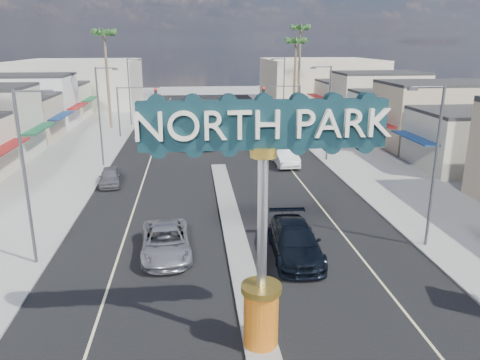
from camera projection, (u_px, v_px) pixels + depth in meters
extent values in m
plane|color=gray|center=(218.00, 163.00, 44.46)|extent=(160.00, 160.00, 0.00)
cube|color=black|center=(218.00, 163.00, 44.46)|extent=(20.00, 120.00, 0.01)
cube|color=gray|center=(232.00, 226.00, 29.18)|extent=(1.30, 30.00, 0.16)
cube|color=gray|center=(66.00, 167.00, 43.04)|extent=(8.00, 120.00, 0.12)
cube|color=gray|center=(360.00, 159.00, 45.84)|extent=(8.00, 120.00, 0.12)
cube|color=beige|center=(2.00, 115.00, 53.61)|extent=(12.00, 42.00, 6.00)
cube|color=#B7B29E|center=(403.00, 109.00, 58.40)|extent=(12.00, 42.00, 6.00)
cube|color=#B7B29E|center=(81.00, 83.00, 84.04)|extent=(20.00, 20.00, 8.00)
cube|color=beige|center=(319.00, 81.00, 88.43)|extent=(20.00, 20.00, 8.00)
cylinder|color=#CF460F|center=(261.00, 317.00, 17.40)|extent=(1.30, 1.30, 2.20)
cylinder|color=gold|center=(261.00, 288.00, 17.05)|extent=(1.50, 1.50, 0.25)
cylinder|color=#B7B7BC|center=(262.00, 224.00, 16.33)|extent=(0.36, 0.36, 4.80)
cylinder|color=gold|center=(263.00, 152.00, 15.60)|extent=(0.90, 0.90, 0.35)
cube|color=#0F292F|center=(264.00, 124.00, 15.34)|extent=(8.20, 0.50, 1.60)
cylinder|color=#47474C|center=(119.00, 112.00, 55.86)|extent=(0.18, 0.18, 6.00)
cylinder|color=#47474C|center=(138.00, 88.00, 55.28)|extent=(5.00, 0.12, 0.12)
cube|color=black|center=(156.00, 92.00, 55.62)|extent=(0.32, 0.32, 1.00)
sphere|color=red|center=(155.00, 89.00, 55.36)|extent=(0.22, 0.22, 0.22)
cylinder|color=#47474C|center=(299.00, 110.00, 58.05)|extent=(0.18, 0.18, 6.00)
cylinder|color=#47474C|center=(280.00, 86.00, 56.98)|extent=(5.00, 0.12, 0.12)
cube|color=black|center=(264.00, 91.00, 56.92)|extent=(0.32, 0.32, 1.00)
sphere|color=red|center=(264.00, 88.00, 56.66)|extent=(0.22, 0.22, 0.22)
cylinder|color=#47474C|center=(25.00, 181.00, 23.05)|extent=(0.16, 0.16, 9.00)
cylinder|color=#47474C|center=(33.00, 91.00, 21.89)|extent=(1.80, 0.10, 0.10)
cube|color=#47474C|center=(51.00, 93.00, 22.00)|extent=(0.50, 0.22, 0.15)
cylinder|color=#47474C|center=(100.00, 118.00, 42.12)|extent=(0.16, 0.16, 9.00)
cylinder|color=#47474C|center=(106.00, 68.00, 40.96)|extent=(1.80, 0.10, 0.10)
cube|color=#47474C|center=(115.00, 69.00, 41.07)|extent=(0.50, 0.22, 0.15)
cylinder|color=#47474C|center=(129.00, 93.00, 63.10)|extent=(0.16, 0.16, 9.00)
cylinder|color=#47474C|center=(134.00, 59.00, 61.94)|extent=(1.80, 0.10, 0.10)
cube|color=#47474C|center=(140.00, 60.00, 62.05)|extent=(0.50, 0.22, 0.15)
cylinder|color=#47474C|center=(435.00, 170.00, 25.16)|extent=(0.16, 0.16, 9.00)
cylinder|color=#47474C|center=(428.00, 87.00, 23.82)|extent=(1.80, 0.10, 0.10)
cube|color=#47474C|center=(413.00, 89.00, 23.77)|extent=(0.50, 0.22, 0.15)
cylinder|color=#47474C|center=(329.00, 115.00, 44.24)|extent=(0.16, 0.16, 9.00)
cylinder|color=#47474C|center=(322.00, 67.00, 42.90)|extent=(1.80, 0.10, 0.10)
cube|color=#47474C|center=(313.00, 68.00, 42.84)|extent=(0.50, 0.22, 0.15)
cylinder|color=#47474C|center=(284.00, 91.00, 65.21)|extent=(0.16, 0.16, 9.00)
cylinder|color=#47474C|center=(278.00, 59.00, 63.87)|extent=(1.80, 0.10, 0.10)
cube|color=#47474C|center=(272.00, 59.00, 63.82)|extent=(0.50, 0.22, 0.15)
cylinder|color=brown|center=(108.00, 83.00, 60.53)|extent=(0.36, 0.36, 12.00)
cylinder|color=brown|center=(295.00, 81.00, 68.98)|extent=(0.36, 0.36, 11.00)
cylinder|color=brown|center=(299.00, 72.00, 74.62)|extent=(0.36, 0.36, 13.00)
imported|color=#A7A8AC|center=(166.00, 241.00, 25.19)|extent=(2.96, 5.76, 1.56)
imported|color=black|center=(295.00, 241.00, 24.95)|extent=(2.75, 6.21, 1.77)
imported|color=slate|center=(110.00, 176.00, 37.64)|extent=(2.04, 4.26, 1.40)
imported|color=white|center=(285.00, 155.00, 43.77)|extent=(2.01, 5.47, 1.79)
imported|color=white|center=(195.00, 128.00, 53.58)|extent=(4.09, 12.20, 3.33)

